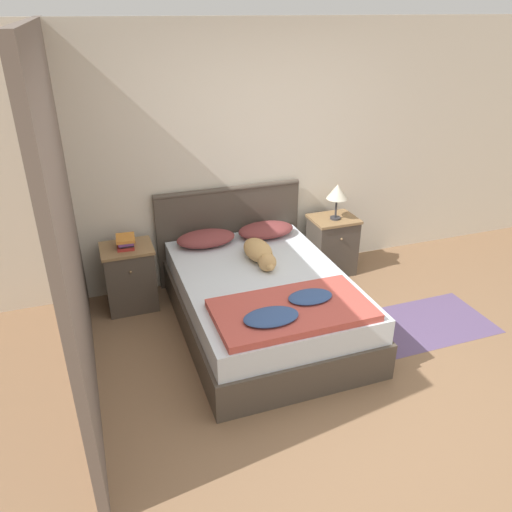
{
  "coord_description": "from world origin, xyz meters",
  "views": [
    {
      "loc": [
        -1.45,
        -2.5,
        2.62
      ],
      "look_at": [
        -0.13,
        1.23,
        0.63
      ],
      "focal_mm": 35.0,
      "sensor_mm": 36.0,
      "label": 1
    }
  ],
  "objects": [
    {
      "name": "nightstand_left",
      "position": [
        -1.2,
        1.8,
        0.32
      ],
      "size": [
        0.48,
        0.41,
        0.63
      ],
      "color": "#4C4238",
      "rests_on": "ground_plane"
    },
    {
      "name": "headboard",
      "position": [
        -0.13,
        2.06,
        0.53
      ],
      "size": [
        1.51,
        0.06,
        1.02
      ],
      "color": "#4C4238",
      "rests_on": "ground_plane"
    },
    {
      "name": "pillow_left",
      "position": [
        -0.44,
        1.81,
        0.6
      ],
      "size": [
        0.57,
        0.34,
        0.14
      ],
      "color": "brown",
      "rests_on": "bed"
    },
    {
      "name": "pillow_right",
      "position": [
        0.18,
        1.81,
        0.6
      ],
      "size": [
        0.57,
        0.34,
        0.14
      ],
      "color": "brown",
      "rests_on": "bed"
    },
    {
      "name": "nightstand_right",
      "position": [
        0.94,
        1.8,
        0.32
      ],
      "size": [
        0.48,
        0.41,
        0.63
      ],
      "color": "#4C4238",
      "rests_on": "ground_plane"
    },
    {
      "name": "dog",
      "position": [
        -0.06,
        1.33,
        0.61
      ],
      "size": [
        0.24,
        0.64,
        0.17
      ],
      "color": "tan",
      "rests_on": "bed"
    },
    {
      "name": "rug",
      "position": [
        1.31,
        0.59,
        0.0
      ],
      "size": [
        1.17,
        0.73,
        0.0
      ],
      "color": "#604C75",
      "rests_on": "ground_plane"
    },
    {
      "name": "ground_plane",
      "position": [
        0.0,
        0.0,
        0.0
      ],
      "size": [
        16.0,
        16.0,
        0.0
      ],
      "primitive_type": "plane",
      "color": "#896647"
    },
    {
      "name": "bed",
      "position": [
        -0.13,
        1.03,
        0.26
      ],
      "size": [
        1.43,
        2.0,
        0.53
      ],
      "color": "#4C4238",
      "rests_on": "ground_plane"
    },
    {
      "name": "quilt",
      "position": [
        -0.14,
        0.41,
        0.57
      ],
      "size": [
        1.19,
        0.66,
        0.1
      ],
      "color": "#BC4C42",
      "rests_on": "bed"
    },
    {
      "name": "book_stack",
      "position": [
        -1.2,
        1.81,
        0.69
      ],
      "size": [
        0.18,
        0.22,
        0.1
      ],
      "color": "#AD2D28",
      "rests_on": "nightstand_left"
    },
    {
      "name": "wall_side_left",
      "position": [
        -1.64,
        1.05,
        1.27
      ],
      "size": [
        0.06,
        3.1,
        2.55
      ],
      "color": "#706056",
      "rests_on": "ground_plane"
    },
    {
      "name": "wall_back",
      "position": [
        0.0,
        2.13,
        1.27
      ],
      "size": [
        9.0,
        0.06,
        2.55
      ],
      "color": "beige",
      "rests_on": "ground_plane"
    },
    {
      "name": "table_lamp",
      "position": [
        0.94,
        1.77,
        0.92
      ],
      "size": [
        0.22,
        0.22,
        0.38
      ],
      "color": "#2D2D33",
      "rests_on": "nightstand_right"
    }
  ]
}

